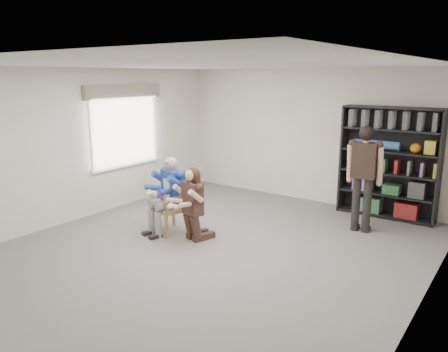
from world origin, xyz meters
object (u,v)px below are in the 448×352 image
Objects in this scene: kneeling_woman at (191,205)px; bookshelf at (389,163)px; armchair at (170,203)px; seated_man at (169,195)px; standing_man at (363,180)px.

kneeling_woman is 3.88m from bookshelf.
seated_man is (0.00, -0.00, 0.15)m from armchair.
standing_man is (2.10, 2.06, 0.31)m from kneeling_woman.
seated_man is at bearing -132.82° from bookshelf.
bookshelf is (2.80, 3.02, 0.54)m from armchair.
seated_man is 4.14m from bookshelf.
standing_man is (-0.12, -1.09, -0.13)m from bookshelf.
armchair is 3.34m from standing_man.
armchair is 0.77× the size of seated_man.
seated_man is 0.63× the size of bookshelf.
seated_man is 1.09× the size of kneeling_woman.
armchair is 0.56× the size of standing_man.
seated_man is 3.32m from standing_man.
standing_man reaches higher than seated_man.
bookshelf is at bearing 62.06° from armchair.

